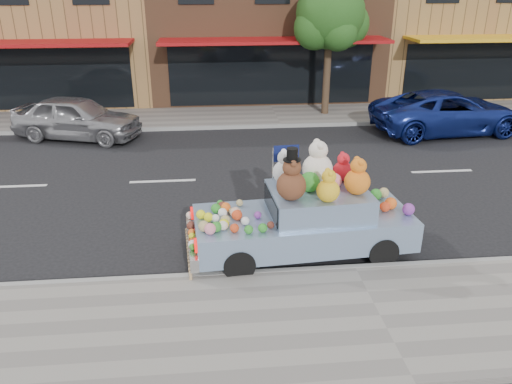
{
  "coord_description": "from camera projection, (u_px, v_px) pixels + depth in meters",
  "views": [
    {
      "loc": [
        -2.65,
        -12.93,
        5.18
      ],
      "look_at": [
        -1.78,
        -3.87,
        1.25
      ],
      "focal_mm": 35.0,
      "sensor_mm": 36.0,
      "label": 1
    }
  ],
  "objects": [
    {
      "name": "storefront_mid",
      "position": [
        262.0,
        12.0,
        23.6
      ],
      "size": [
        10.0,
        9.8,
        7.3
      ],
      "color": "brown",
      "rests_on": "ground"
    },
    {
      "name": "far_sidewalk",
      "position": [
        276.0,
        116.0,
        20.02
      ],
      "size": [
        60.0,
        3.0,
        0.12
      ],
      "primitive_type": "cube",
      "color": "gray",
      "rests_on": "ground"
    },
    {
      "name": "art_car",
      "position": [
        305.0,
        215.0,
        9.92
      ],
      "size": [
        4.6,
        2.05,
        2.36
      ],
      "rotation": [
        0.0,
        0.0,
        0.07
      ],
      "color": "black",
      "rests_on": "ground"
    },
    {
      "name": "near_kerb",
      "position": [
        354.0,
        269.0,
        9.51
      ],
      "size": [
        60.0,
        0.12,
        0.13
      ],
      "primitive_type": "cube",
      "color": "gray",
      "rests_on": "ground"
    },
    {
      "name": "car_blue",
      "position": [
        448.0,
        112.0,
        17.78
      ],
      "size": [
        5.6,
        2.98,
        1.5
      ],
      "primitive_type": "imported",
      "rotation": [
        0.0,
        0.0,
        1.66
      ],
      "color": "navy",
      "rests_on": "ground"
    },
    {
      "name": "far_kerb",
      "position": [
        281.0,
        126.0,
        18.65
      ],
      "size": [
        60.0,
        0.12,
        0.13
      ],
      "primitive_type": "cube",
      "color": "gray",
      "rests_on": "ground"
    },
    {
      "name": "storefront_left",
      "position": [
        44.0,
        14.0,
        22.73
      ],
      "size": [
        10.0,
        9.8,
        7.3
      ],
      "color": "olive",
      "rests_on": "ground"
    },
    {
      "name": "ground",
      "position": [
        306.0,
        176.0,
        14.1
      ],
      "size": [
        120.0,
        120.0,
        0.0
      ],
      "primitive_type": "plane",
      "color": "black",
      "rests_on": "ground"
    },
    {
      "name": "car_silver",
      "position": [
        77.0,
        118.0,
        17.12
      ],
      "size": [
        4.67,
        2.93,
        1.48
      ],
      "primitive_type": "imported",
      "rotation": [
        0.0,
        0.0,
        1.28
      ],
      "color": "#A1A1A6",
      "rests_on": "ground"
    },
    {
      "name": "storefront_right",
      "position": [
        464.0,
        11.0,
        24.47
      ],
      "size": [
        10.0,
        9.8,
        7.3
      ],
      "color": "olive",
      "rests_on": "ground"
    },
    {
      "name": "street_tree",
      "position": [
        330.0,
        20.0,
        18.8
      ],
      "size": [
        3.0,
        2.7,
        5.22
      ],
      "color": "#38281C",
      "rests_on": "ground"
    },
    {
      "name": "near_sidewalk",
      "position": [
        380.0,
        318.0,
        8.14
      ],
      "size": [
        60.0,
        3.0,
        0.12
      ],
      "primitive_type": "cube",
      "color": "gray",
      "rests_on": "ground"
    }
  ]
}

